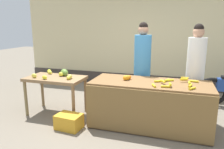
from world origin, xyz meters
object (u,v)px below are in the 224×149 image
(vendor_woman_white_shirt, at_px, (195,72))
(produce_crate, at_px, (69,122))
(vendor_woman_blue_shirt, at_px, (142,68))
(produce_sack, at_px, (105,95))

(vendor_woman_white_shirt, relative_size, produce_crate, 4.15)
(vendor_woman_blue_shirt, distance_m, produce_sack, 1.05)
(produce_sack, bearing_deg, vendor_woman_blue_shirt, 2.67)
(vendor_woman_blue_shirt, bearing_deg, produce_sack, -177.33)
(produce_crate, height_order, produce_sack, produce_sack)
(vendor_woman_white_shirt, height_order, produce_sack, vendor_woman_white_shirt)
(produce_crate, relative_size, produce_sack, 0.79)
(produce_crate, bearing_deg, vendor_woman_blue_shirt, 47.99)
(vendor_woman_blue_shirt, xyz_separation_m, produce_crate, (-1.08, -1.20, -0.81))
(vendor_woman_blue_shirt, height_order, produce_sack, vendor_woman_blue_shirt)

